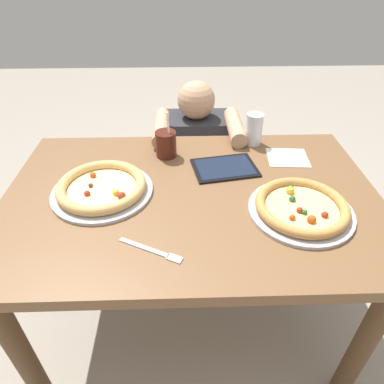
% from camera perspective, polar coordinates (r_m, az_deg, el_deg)
% --- Properties ---
extents(ground_plane, '(8.00, 8.00, 0.00)m').
position_cam_1_polar(ground_plane, '(1.74, -0.05, -20.42)').
color(ground_plane, '#9E9384').
extents(dining_table, '(1.31, 0.86, 0.75)m').
position_cam_1_polar(dining_table, '(1.25, -0.07, -4.24)').
color(dining_table, brown).
rests_on(dining_table, ground).
extents(pizza_near, '(0.34, 0.34, 0.04)m').
position_cam_1_polar(pizza_near, '(1.14, 17.96, -2.50)').
color(pizza_near, '#B7B7BC').
rests_on(pizza_near, dining_table).
extents(pizza_far, '(0.35, 0.35, 0.05)m').
position_cam_1_polar(pizza_far, '(1.21, -14.96, 0.71)').
color(pizza_far, '#B7B7BC').
rests_on(pizza_far, dining_table).
extents(drink_cup_colored, '(0.08, 0.08, 0.19)m').
position_cam_1_polar(drink_cup_colored, '(1.37, -4.41, 8.09)').
color(drink_cup_colored, '#4C1E14').
rests_on(drink_cup_colored, dining_table).
extents(water_cup_clear, '(0.07, 0.07, 0.14)m').
position_cam_1_polar(water_cup_clear, '(1.47, 10.39, 10.44)').
color(water_cup_clear, silver).
rests_on(water_cup_clear, dining_table).
extents(paper_napkin, '(0.17, 0.16, 0.00)m').
position_cam_1_polar(paper_napkin, '(1.43, 15.81, 5.60)').
color(paper_napkin, white).
rests_on(paper_napkin, dining_table).
extents(fork, '(0.19, 0.11, 0.00)m').
position_cam_1_polar(fork, '(0.98, -6.55, -9.83)').
color(fork, silver).
rests_on(fork, dining_table).
extents(tablet, '(0.27, 0.21, 0.01)m').
position_cam_1_polar(tablet, '(1.31, 5.54, 4.11)').
color(tablet, black).
rests_on(tablet, dining_table).
extents(diner_seated, '(0.40, 0.52, 0.91)m').
position_cam_1_polar(diner_seated, '(1.92, 0.64, 3.91)').
color(diner_seated, '#333847').
rests_on(diner_seated, ground).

